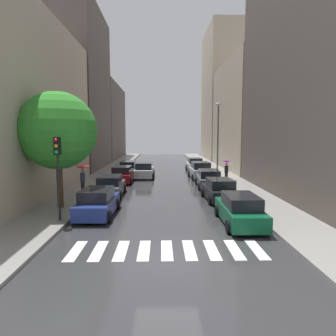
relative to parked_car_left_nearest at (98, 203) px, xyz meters
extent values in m
cube|color=#2E2E30|center=(3.81, 17.54, -0.76)|extent=(28.00, 72.00, 0.04)
cube|color=gray|center=(-2.69, 17.54, -0.66)|extent=(3.00, 72.00, 0.15)
cube|color=gray|center=(10.31, 17.54, -0.66)|extent=(3.00, 72.00, 0.15)
cube|color=silver|center=(0.21, -5.35, -0.73)|extent=(0.45, 2.20, 0.01)
cube|color=silver|center=(1.11, -5.35, -0.73)|extent=(0.45, 2.20, 0.01)
cube|color=silver|center=(2.01, -5.35, -0.73)|extent=(0.45, 2.20, 0.01)
cube|color=silver|center=(2.91, -5.35, -0.73)|extent=(0.45, 2.20, 0.01)
cube|color=silver|center=(3.81, -5.35, -0.73)|extent=(0.45, 2.20, 0.01)
cube|color=silver|center=(4.71, -5.35, -0.73)|extent=(0.45, 2.20, 0.01)
cube|color=silver|center=(5.61, -5.35, -0.73)|extent=(0.45, 2.20, 0.01)
cube|color=silver|center=(6.51, -5.35, -0.73)|extent=(0.45, 2.20, 0.01)
cube|color=silver|center=(7.41, -5.35, -0.73)|extent=(0.45, 2.20, 0.01)
cube|color=#B2A38C|center=(-7.19, 5.63, 5.88)|extent=(6.00, 21.64, 13.24)
cube|color=#564C47|center=(-7.19, 24.57, 9.52)|extent=(6.00, 14.61, 20.51)
cube|color=#564C47|center=(-7.19, 41.90, 6.04)|extent=(6.00, 19.15, 13.55)
cube|color=#564C47|center=(14.81, 4.81, 8.07)|extent=(6.00, 18.66, 17.61)
cube|color=#B2A38C|center=(14.81, 23.32, 6.17)|extent=(6.00, 17.51, 13.82)
cube|color=#B2A38C|center=(14.81, 39.89, 10.81)|extent=(6.00, 13.48, 23.10)
cube|color=navy|center=(0.00, 0.06, -0.18)|extent=(1.88, 4.50, 0.76)
cube|color=black|center=(0.00, -0.16, 0.52)|extent=(1.62, 2.49, 0.63)
cylinder|color=black|center=(-0.86, 1.55, -0.42)|extent=(0.23, 0.64, 0.64)
cylinder|color=black|center=(0.93, 1.52, -0.42)|extent=(0.23, 0.64, 0.64)
cylinder|color=black|center=(-0.92, -1.39, -0.42)|extent=(0.23, 0.64, 0.64)
cylinder|color=black|center=(0.87, -1.43, -0.42)|extent=(0.23, 0.64, 0.64)
cube|color=#474C51|center=(-0.19, 5.64, -0.19)|extent=(1.82, 4.67, 0.75)
cube|color=black|center=(-0.18, 5.41, 0.50)|extent=(1.58, 2.58, 0.62)
cylinder|color=black|center=(-1.09, 7.16, -0.42)|extent=(0.23, 0.64, 0.64)
cylinder|color=black|center=(0.67, 7.19, -0.42)|extent=(0.23, 0.64, 0.64)
cylinder|color=black|center=(-1.04, 4.10, -0.42)|extent=(0.23, 0.64, 0.64)
cylinder|color=black|center=(0.71, 4.12, -0.42)|extent=(0.23, 0.64, 0.64)
cube|color=maroon|center=(-0.07, 12.18, -0.18)|extent=(1.96, 4.49, 0.76)
cube|color=black|center=(-0.08, 11.96, 0.51)|extent=(1.68, 2.49, 0.62)
cylinder|color=black|center=(-0.94, 13.67, -0.42)|extent=(0.24, 0.65, 0.64)
cylinder|color=black|center=(0.88, 13.61, -0.42)|extent=(0.24, 0.65, 0.64)
cylinder|color=black|center=(-1.03, 10.74, -0.42)|extent=(0.24, 0.65, 0.64)
cylinder|color=black|center=(0.79, 10.69, -0.42)|extent=(0.24, 0.65, 0.64)
cube|color=#0C4C2D|center=(-0.11, 17.75, -0.18)|extent=(1.80, 4.80, 0.77)
cube|color=black|center=(-0.11, 17.51, 0.52)|extent=(1.58, 2.64, 0.63)
cylinder|color=black|center=(-0.99, 19.33, -0.42)|extent=(0.22, 0.64, 0.64)
cylinder|color=black|center=(0.79, 19.33, -0.42)|extent=(0.22, 0.64, 0.64)
cylinder|color=black|center=(-1.00, 16.17, -0.42)|extent=(0.22, 0.64, 0.64)
cylinder|color=black|center=(0.78, 16.16, -0.42)|extent=(0.22, 0.64, 0.64)
cube|color=#0C4C2D|center=(7.61, -1.78, -0.18)|extent=(1.79, 4.70, 0.76)
cube|color=black|center=(7.61, -2.01, 0.51)|extent=(1.57, 2.59, 0.62)
cylinder|color=black|center=(6.74, -0.22, -0.42)|extent=(0.22, 0.64, 0.64)
cylinder|color=black|center=(8.50, -0.23, -0.42)|extent=(0.22, 0.64, 0.64)
cylinder|color=black|center=(6.72, -3.32, -0.42)|extent=(0.22, 0.64, 0.64)
cylinder|color=black|center=(8.48, -3.33, -0.42)|extent=(0.22, 0.64, 0.64)
cube|color=black|center=(7.63, 3.90, -0.19)|extent=(2.02, 4.22, 0.75)
cube|color=black|center=(7.64, 3.69, 0.49)|extent=(1.71, 2.35, 0.61)
cylinder|color=black|center=(6.65, 5.22, -0.42)|extent=(0.25, 0.65, 0.64)
cylinder|color=black|center=(8.47, 5.31, -0.42)|extent=(0.25, 0.65, 0.64)
cylinder|color=black|center=(6.79, 2.49, -0.42)|extent=(0.25, 0.65, 0.64)
cylinder|color=black|center=(8.61, 2.58, -0.42)|extent=(0.25, 0.65, 0.64)
cube|color=#474C51|center=(7.71, 9.33, -0.19)|extent=(2.02, 4.69, 0.75)
cube|color=black|center=(7.71, 9.10, 0.49)|extent=(1.73, 2.60, 0.61)
cylinder|color=black|center=(6.84, 10.89, -0.42)|extent=(0.24, 0.65, 0.64)
cylinder|color=black|center=(8.70, 10.82, -0.42)|extent=(0.24, 0.65, 0.64)
cylinder|color=black|center=(6.73, 7.83, -0.42)|extent=(0.24, 0.65, 0.64)
cylinder|color=black|center=(8.59, 7.77, -0.42)|extent=(0.24, 0.65, 0.64)
cube|color=#B2B7BF|center=(7.67, 14.76, -0.14)|extent=(2.11, 4.30, 0.85)
cube|color=black|center=(7.68, 14.55, 0.64)|extent=(1.80, 2.39, 0.70)
cylinder|color=black|center=(6.65, 16.11, -0.42)|extent=(0.25, 0.65, 0.64)
cylinder|color=black|center=(8.57, 16.19, -0.42)|extent=(0.25, 0.65, 0.64)
cylinder|color=black|center=(6.77, 13.33, -0.42)|extent=(0.25, 0.65, 0.64)
cylinder|color=black|center=(8.70, 13.41, -0.42)|extent=(0.25, 0.65, 0.64)
cube|color=silver|center=(7.80, 21.31, -0.16)|extent=(1.85, 4.13, 0.80)
cube|color=black|center=(7.80, 21.11, 0.57)|extent=(1.61, 2.28, 0.66)
cylinder|color=black|center=(6.88, 22.65, -0.42)|extent=(0.23, 0.64, 0.64)
cylinder|color=black|center=(8.66, 22.68, -0.42)|extent=(0.23, 0.64, 0.64)
cylinder|color=black|center=(6.93, 19.95, -0.42)|extent=(0.23, 0.64, 0.64)
cylinder|color=black|center=(8.71, 19.98, -0.42)|extent=(0.23, 0.64, 0.64)
cube|color=#B2B7BF|center=(1.81, 15.32, -0.16)|extent=(1.91, 4.41, 0.80)
cube|color=black|center=(1.81, 15.10, 0.56)|extent=(1.66, 2.44, 0.65)
cylinder|color=black|center=(0.91, 16.78, -0.42)|extent=(0.23, 0.64, 0.64)
cylinder|color=black|center=(2.76, 16.75, -0.42)|extent=(0.23, 0.64, 0.64)
cylinder|color=black|center=(0.86, 13.89, -0.42)|extent=(0.23, 0.64, 0.64)
cylinder|color=black|center=(2.71, 13.86, -0.42)|extent=(0.23, 0.64, 0.64)
cylinder|color=black|center=(9.71, 11.48, -0.18)|extent=(0.28, 0.28, 0.82)
cylinder|color=black|center=(9.71, 11.48, 0.56)|extent=(0.36, 0.36, 0.65)
sphere|color=tan|center=(9.71, 11.48, 1.02)|extent=(0.26, 0.26, 0.26)
cone|color=#8C1E8C|center=(9.71, 11.48, 1.31)|extent=(1.01, 1.01, 0.20)
cylinder|color=#333338|center=(9.71, 11.48, 0.94)|extent=(0.02, 0.02, 0.75)
cylinder|color=black|center=(-2.36, 6.15, -0.16)|extent=(0.28, 0.28, 0.85)
cylinder|color=navy|center=(-2.36, 6.15, 0.60)|extent=(0.36, 0.36, 0.67)
sphere|color=tan|center=(-2.36, 6.15, 1.06)|extent=(0.27, 0.27, 0.27)
cone|color=red|center=(-2.36, 6.15, 1.36)|extent=(1.16, 1.16, 0.20)
cylinder|color=#333338|center=(-2.36, 6.15, 0.98)|extent=(0.02, 0.02, 0.76)
cylinder|color=#513823|center=(-2.54, 1.43, 0.76)|extent=(0.36, 0.36, 2.69)
sphere|color=#2F882A|center=(-2.54, 1.43, 4.06)|extent=(4.61, 4.61, 4.61)
cylinder|color=black|center=(-1.64, -1.47, 1.11)|extent=(0.12, 0.12, 3.40)
cube|color=black|center=(-1.64, -1.47, 3.26)|extent=(0.30, 0.30, 0.90)
sphere|color=red|center=(-1.64, -1.65, 3.56)|extent=(0.18, 0.18, 0.18)
sphere|color=#F2A519|center=(-1.64, -1.65, 3.26)|extent=(0.18, 0.18, 0.18)
sphere|color=green|center=(-1.64, -1.65, 2.96)|extent=(0.18, 0.18, 0.18)
cylinder|color=#595B60|center=(9.36, 14.22, 3.06)|extent=(0.16, 0.16, 7.29)
ellipsoid|color=beige|center=(9.36, 14.22, 6.85)|extent=(0.60, 0.28, 0.24)
camera|label=1|loc=(3.59, -17.25, 3.85)|focal=33.21mm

